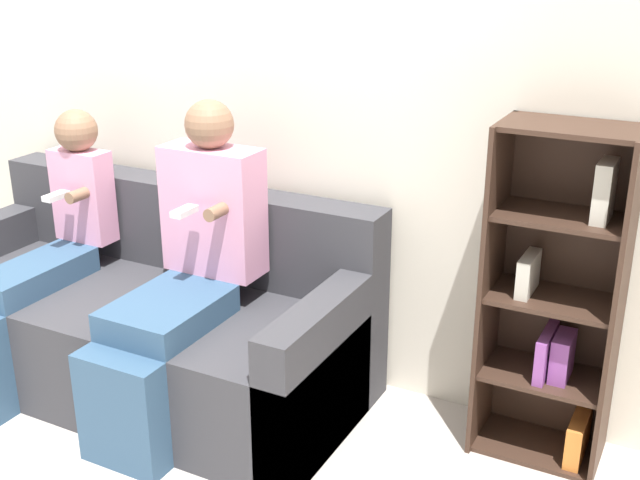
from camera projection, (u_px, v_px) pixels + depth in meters
name	position (u px, v px, depth m)	size (l,w,h in m)	color
ground_plane	(76.00, 444.00, 3.13)	(14.00, 14.00, 0.00)	#BCB2A8
back_wall	(208.00, 79.00, 3.51)	(10.00, 0.06, 2.55)	silver
couch	(147.00, 320.00, 3.49)	(1.95, 0.87, 0.84)	#38383D
adult_seated	(184.00, 267.00, 3.14)	(0.41, 0.79, 1.27)	#335170
child_seated	(43.00, 252.00, 3.45)	(0.27, 0.82, 1.15)	#335170
bookshelf	(557.00, 302.00, 2.91)	(0.47, 0.31, 1.27)	#3D281E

